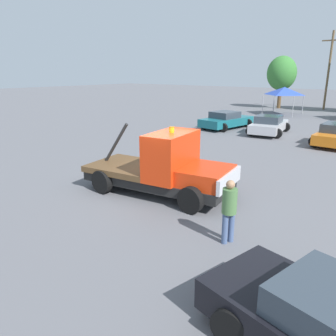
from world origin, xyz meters
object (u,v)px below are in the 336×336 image
(tow_truck, at_px, (166,169))
(person_near_truck, at_px, (229,207))
(tree_left, at_px, (282,73))
(canopy_tent_blue, at_px, (284,91))
(parked_car_silver, at_px, (269,125))
(parked_car_teal, at_px, (226,120))
(utility_pole, at_px, (329,69))

(tow_truck, xyz_separation_m, person_near_truck, (3.50, -1.75, 0.03))
(tree_left, bearing_deg, tow_truck, -76.90)
(tow_truck, height_order, canopy_tent_blue, canopy_tent_blue)
(person_near_truck, bearing_deg, parked_car_silver, 131.07)
(tow_truck, height_order, parked_car_teal, tow_truck)
(parked_car_silver, xyz_separation_m, utility_pole, (-0.90, 19.19, 3.97))
(tow_truck, xyz_separation_m, parked_car_silver, (-1.70, 14.05, -0.33))
(parked_car_teal, bearing_deg, tree_left, 15.35)
(tow_truck, distance_m, tree_left, 32.30)
(person_near_truck, xyz_separation_m, canopy_tent_blue, (-8.28, 27.29, 1.40))
(tow_truck, bearing_deg, utility_pole, 85.98)
(parked_car_teal, height_order, utility_pole, utility_pole)
(tow_truck, height_order, parked_car_silver, tow_truck)
(parked_car_teal, bearing_deg, tow_truck, -151.10)
(parked_car_teal, distance_m, canopy_tent_blue, 11.39)
(tow_truck, bearing_deg, parked_car_silver, 88.40)
(tow_truck, height_order, tree_left, tree_left)
(parked_car_teal, relative_size, canopy_tent_blue, 1.56)
(person_near_truck, distance_m, tree_left, 34.91)
(tow_truck, relative_size, parked_car_silver, 1.25)
(person_near_truck, bearing_deg, parked_car_teal, 141.56)
(tree_left, bearing_deg, parked_car_teal, -83.27)
(parked_car_teal, xyz_separation_m, utility_pole, (2.68, 18.94, 3.97))
(tree_left, bearing_deg, canopy_tent_blue, -66.57)
(person_near_truck, height_order, parked_car_teal, person_near_truck)
(tow_truck, xyz_separation_m, parked_car_teal, (-5.28, 14.29, -0.33))
(utility_pole, bearing_deg, tow_truck, -85.54)
(parked_car_teal, bearing_deg, parked_car_silver, -85.33)
(parked_car_teal, xyz_separation_m, canopy_tent_blue, (0.49, 11.25, 1.75))
(parked_car_silver, distance_m, canopy_tent_blue, 12.03)
(parked_car_silver, bearing_deg, person_near_truck, -170.58)
(canopy_tent_blue, relative_size, utility_pole, 0.36)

